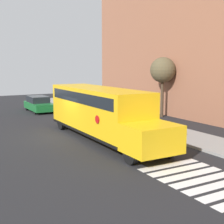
# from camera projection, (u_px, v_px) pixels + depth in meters

# --- Properties ---
(ground_plane) EXTENTS (60.00, 60.00, 0.00)m
(ground_plane) POSITION_uv_depth(u_px,v_px,m) (66.00, 136.00, 20.02)
(ground_plane) COLOR black
(sidewalk_strip) EXTENTS (44.00, 3.00, 0.15)m
(sidewalk_strip) POSITION_uv_depth(u_px,v_px,m) (148.00, 126.00, 23.16)
(sidewalk_strip) COLOR gray
(sidewalk_strip) RESTS_ON ground
(building_backdrop) EXTENTS (32.00, 4.00, 13.98)m
(building_backdrop) POSITION_uv_depth(u_px,v_px,m) (215.00, 35.00, 25.28)
(building_backdrop) COLOR #935B42
(building_backdrop) RESTS_ON ground
(crosswalk_stripes) EXTENTS (5.40, 3.20, 0.01)m
(crosswalk_stripes) POSITION_uv_depth(u_px,v_px,m) (210.00, 182.00, 12.11)
(crosswalk_stripes) COLOR white
(crosswalk_stripes) RESTS_ON ground
(school_bus) EXTENTS (11.37, 2.57, 3.14)m
(school_bus) POSITION_uv_depth(u_px,v_px,m) (100.00, 110.00, 19.03)
(school_bus) COLOR yellow
(school_bus) RESTS_ON ground
(parked_car) EXTENTS (4.62, 1.83, 1.50)m
(parked_car) POSITION_uv_depth(u_px,v_px,m) (39.00, 104.00, 30.69)
(parked_car) COLOR #196B2D
(parked_car) RESTS_ON ground
(tree_near_sidewalk) EXTENTS (2.20, 2.20, 5.22)m
(tree_near_sidewalk) POSITION_uv_depth(u_px,v_px,m) (163.00, 70.00, 26.91)
(tree_near_sidewalk) COLOR #423323
(tree_near_sidewalk) RESTS_ON ground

